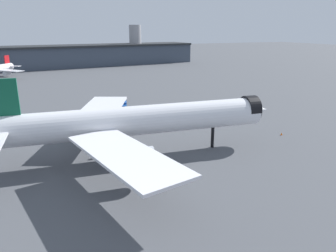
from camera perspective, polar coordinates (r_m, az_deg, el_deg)
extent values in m
plane|color=#4C4F54|center=(68.90, -6.40, -5.13)|extent=(900.00, 900.00, 0.00)
cylinder|color=white|center=(65.43, -6.40, 0.91)|extent=(57.01, 11.55, 6.01)
cone|color=white|center=(75.96, 15.06, 2.69)|extent=(7.16, 6.51, 5.89)
cylinder|color=black|center=(75.22, 14.31, 2.97)|extent=(3.29, 6.31, 6.07)
cube|color=white|center=(80.11, -11.72, 3.09)|extent=(18.54, 27.01, 0.48)
cylinder|color=#B7BAC1|center=(77.80, -10.39, 1.25)|extent=(8.22, 4.07, 3.31)
cube|color=white|center=(50.24, -7.64, -5.08)|extent=(14.32, 26.86, 0.48)
cylinder|color=#B7BAC1|center=(54.00, -6.72, -5.71)|extent=(8.22, 4.07, 3.31)
cube|color=white|center=(71.68, -27.47, 0.99)|extent=(6.08, 10.66, 0.36)
cylinder|color=black|center=(72.61, 7.91, -1.99)|extent=(0.72, 0.72, 4.81)
cylinder|color=black|center=(69.60, -9.06, -2.89)|extent=(0.72, 0.72, 4.81)
cylinder|color=black|center=(63.76, -8.17, -4.73)|extent=(0.72, 0.72, 4.81)
cone|color=white|center=(205.52, -26.16, 9.51)|extent=(5.90, 6.32, 3.74)
cube|color=white|center=(188.94, -26.16, 8.84)|extent=(13.46, 14.74, 0.31)
cylinder|color=#B7BAC1|center=(189.48, -26.69, 8.39)|extent=(4.29, 5.04, 2.16)
cube|color=red|center=(203.09, -26.70, 10.27)|extent=(2.45, 3.54, 6.29)
cube|color=white|center=(201.64, -25.56, 9.58)|extent=(6.57, 5.67, 0.24)
cube|color=white|center=(206.17, -27.40, 9.47)|extent=(6.57, 5.67, 0.24)
cube|color=#3D4756|center=(237.97, -16.16, 11.74)|extent=(176.71, 42.41, 13.48)
cube|color=#232628|center=(237.50, -16.30, 13.50)|extent=(176.96, 44.90, 1.20)
cylinder|color=#939399|center=(251.99, -5.81, 14.25)|extent=(9.01, 9.01, 28.26)
cube|color=black|center=(104.96, -7.96, 2.94)|extent=(3.72, 5.92, 0.35)
cube|color=#194799|center=(103.13, -7.99, 3.24)|extent=(2.82, 2.75, 1.60)
cube|color=#1E2D38|center=(102.09, -8.00, 3.29)|extent=(1.88, 0.61, 0.80)
cube|color=#194799|center=(105.63, -7.99, 3.74)|extent=(3.12, 3.80, 2.20)
cylinder|color=black|center=(103.13, -7.32, 2.61)|extent=(0.52, 0.94, 0.90)
cylinder|color=black|center=(103.16, -8.60, 2.56)|extent=(0.52, 0.94, 0.90)
cylinder|color=black|center=(106.87, -7.34, 3.12)|extent=(0.52, 0.94, 0.90)
cylinder|color=black|center=(106.90, -8.57, 3.07)|extent=(0.52, 0.94, 0.90)
cone|color=#F2600C|center=(85.75, 19.52, -1.32)|extent=(0.50, 0.50, 0.62)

